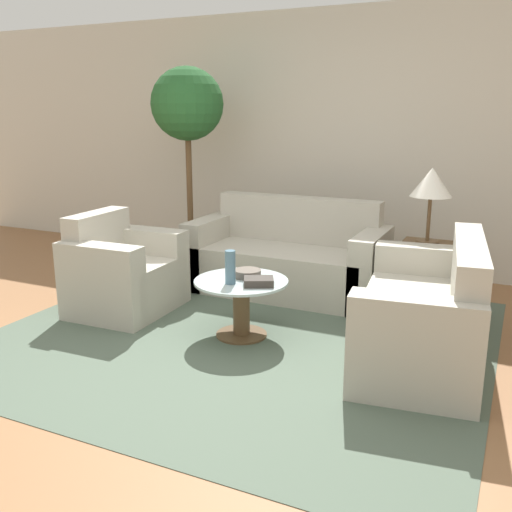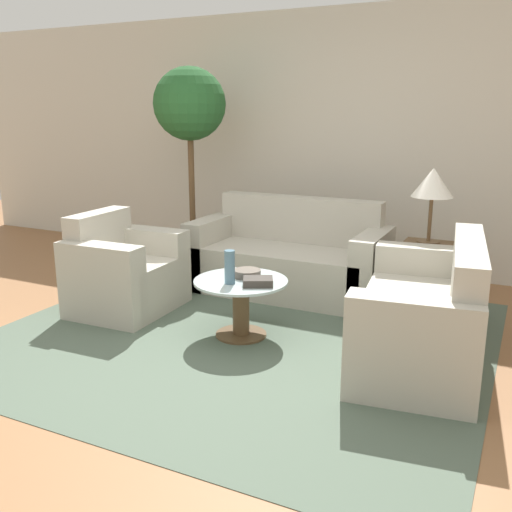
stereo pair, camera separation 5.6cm
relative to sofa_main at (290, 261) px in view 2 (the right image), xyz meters
The scene contains 13 objects.
ground_plane 1.79m from the sofa_main, 87.54° to the right, with size 14.00×14.00×0.00m, color #8E603D.
wall_back 1.48m from the sofa_main, 85.97° to the left, with size 10.00×0.06×2.60m.
rug 1.19m from the sofa_main, 85.21° to the right, with size 3.47×3.16×0.01m.
sofa_main is the anchor object (origin of this frame).
armchair 1.50m from the sofa_main, 134.93° to the right, with size 0.73×0.87×0.81m.
loveseat 1.72m from the sofa_main, 35.42° to the right, with size 0.91×1.55×0.82m.
coffee_table 1.16m from the sofa_main, 85.21° to the right, with size 0.68×0.68×0.43m.
side_table 1.21m from the sofa_main, ahead, with size 0.40×0.40×0.57m.
table_lamp 1.43m from the sofa_main, ahead, with size 0.33×0.33×0.61m.
potted_plant 1.76m from the sofa_main, 166.23° to the left, with size 0.72×0.72×2.03m.
vase 1.29m from the sofa_main, 86.95° to the right, with size 0.07×0.07×0.24m.
bowl 1.08m from the sofa_main, 84.39° to the right, with size 0.20×0.20×0.06m.
book_stack 1.25m from the sofa_main, 77.74° to the right, with size 0.25×0.23×0.05m.
Camera 2 is at (1.84, -2.87, 1.62)m, focal length 40.00 mm.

